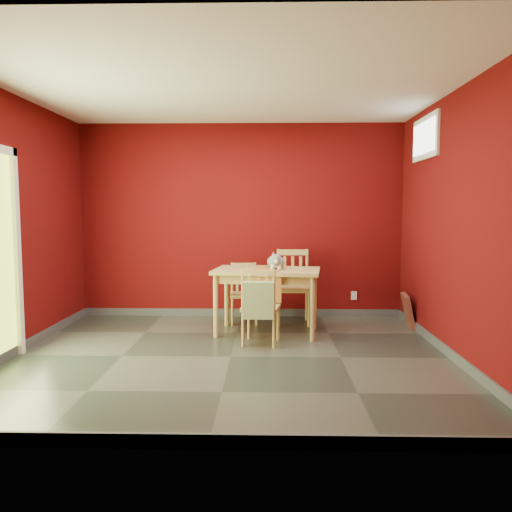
{
  "coord_description": "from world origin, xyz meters",
  "views": [
    {
      "loc": [
        0.38,
        -5.0,
        1.5
      ],
      "look_at": [
        0.25,
        0.45,
        1.0
      ],
      "focal_mm": 35.0,
      "sensor_mm": 36.0,
      "label": 1
    }
  ],
  "objects_px": {
    "dining_table": "(267,277)",
    "picture_frame": "(408,311)",
    "tote_bag": "(258,300)",
    "chair_near": "(260,306)",
    "chair_far_left": "(244,292)",
    "cat": "(276,259)",
    "chair_far_right": "(293,286)"
  },
  "relations": [
    {
      "from": "dining_table",
      "to": "picture_frame",
      "type": "height_order",
      "value": "dining_table"
    },
    {
      "from": "tote_bag",
      "to": "chair_near",
      "type": "bearing_deg",
      "value": 84.6
    },
    {
      "from": "chair_far_left",
      "to": "cat",
      "type": "height_order",
      "value": "cat"
    },
    {
      "from": "dining_table",
      "to": "tote_bag",
      "type": "distance_m",
      "value": 0.75
    },
    {
      "from": "dining_table",
      "to": "chair_far_right",
      "type": "distance_m",
      "value": 0.7
    },
    {
      "from": "chair_far_right",
      "to": "tote_bag",
      "type": "relative_size",
      "value": 2.08
    },
    {
      "from": "chair_near",
      "to": "picture_frame",
      "type": "bearing_deg",
      "value": 25.25
    },
    {
      "from": "dining_table",
      "to": "cat",
      "type": "distance_m",
      "value": 0.25
    },
    {
      "from": "dining_table",
      "to": "chair_far_left",
      "type": "relative_size",
      "value": 1.7
    },
    {
      "from": "chair_near",
      "to": "cat",
      "type": "xyz_separation_m",
      "value": [
        0.18,
        0.6,
        0.46
      ]
    },
    {
      "from": "chair_far_right",
      "to": "chair_near",
      "type": "height_order",
      "value": "chair_far_right"
    },
    {
      "from": "cat",
      "to": "tote_bag",
      "type": "bearing_deg",
      "value": -96.0
    },
    {
      "from": "tote_bag",
      "to": "chair_far_right",
      "type": "bearing_deg",
      "value": 71.37
    },
    {
      "from": "chair_far_left",
      "to": "chair_near",
      "type": "height_order",
      "value": "chair_near"
    },
    {
      "from": "chair_far_left",
      "to": "chair_far_right",
      "type": "distance_m",
      "value": 0.66
    },
    {
      "from": "chair_far_right",
      "to": "chair_near",
      "type": "xyz_separation_m",
      "value": [
        -0.42,
        -1.1,
        -0.06
      ]
    },
    {
      "from": "cat",
      "to": "picture_frame",
      "type": "xyz_separation_m",
      "value": [
        1.71,
        0.29,
        -0.69
      ]
    },
    {
      "from": "tote_bag",
      "to": "picture_frame",
      "type": "distance_m",
      "value": 2.23
    },
    {
      "from": "chair_near",
      "to": "chair_far_left",
      "type": "bearing_deg",
      "value": 101.99
    },
    {
      "from": "chair_far_left",
      "to": "picture_frame",
      "type": "relative_size",
      "value": 1.82
    },
    {
      "from": "cat",
      "to": "chair_far_right",
      "type": "bearing_deg",
      "value": 72.22
    },
    {
      "from": "dining_table",
      "to": "cat",
      "type": "bearing_deg",
      "value": 34.35
    },
    {
      "from": "chair_far_left",
      "to": "tote_bag",
      "type": "height_order",
      "value": "tote_bag"
    },
    {
      "from": "chair_far_right",
      "to": "tote_bag",
      "type": "xyz_separation_m",
      "value": [
        -0.44,
        -1.31,
        0.04
      ]
    },
    {
      "from": "picture_frame",
      "to": "dining_table",
      "type": "bearing_deg",
      "value": -168.55
    },
    {
      "from": "dining_table",
      "to": "cat",
      "type": "relative_size",
      "value": 3.01
    },
    {
      "from": "chair_far_right",
      "to": "tote_bag",
      "type": "height_order",
      "value": "chair_far_right"
    },
    {
      "from": "picture_frame",
      "to": "chair_far_left",
      "type": "bearing_deg",
      "value": 174.05
    },
    {
      "from": "picture_frame",
      "to": "chair_far_right",
      "type": "bearing_deg",
      "value": 172.06
    },
    {
      "from": "chair_far_left",
      "to": "tote_bag",
      "type": "relative_size",
      "value": 1.69
    },
    {
      "from": "tote_bag",
      "to": "picture_frame",
      "type": "relative_size",
      "value": 1.08
    },
    {
      "from": "chair_far_left",
      "to": "chair_far_right",
      "type": "height_order",
      "value": "chair_far_right"
    }
  ]
}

